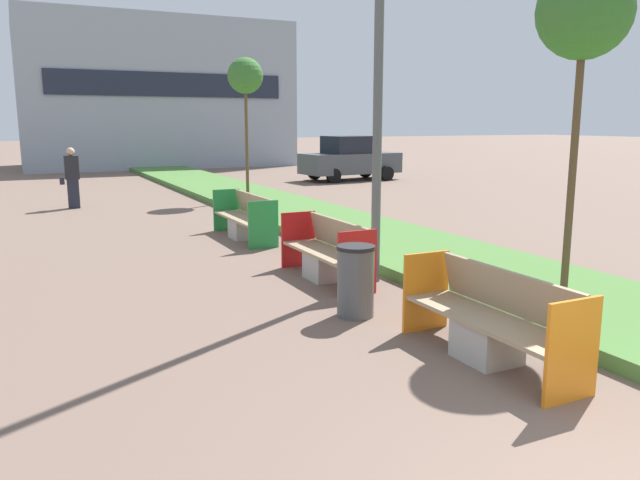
{
  "coord_description": "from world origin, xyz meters",
  "views": [
    {
      "loc": [
        -3.34,
        -1.65,
        2.44
      ],
      "look_at": [
        0.9,
        7.08,
        0.6
      ],
      "focal_mm": 35.0,
      "sensor_mm": 36.0,
      "label": 1
    }
  ],
  "objects_px": {
    "bench_red_frame": "(327,256)",
    "pedestrian_walking": "(72,178)",
    "bench_orange_frame": "(491,325)",
    "sapling_tree_far": "(245,77)",
    "bench_green_frame": "(245,221)",
    "sapling_tree_near": "(584,15)",
    "parked_car_distant": "(350,159)",
    "litter_bin": "(356,281)"
  },
  "relations": [
    {
      "from": "bench_red_frame",
      "to": "pedestrian_walking",
      "type": "distance_m",
      "value": 10.93
    },
    {
      "from": "bench_orange_frame",
      "to": "sapling_tree_far",
      "type": "relative_size",
      "value": 0.51
    },
    {
      "from": "bench_orange_frame",
      "to": "bench_red_frame",
      "type": "relative_size",
      "value": 1.06
    },
    {
      "from": "bench_red_frame",
      "to": "bench_green_frame",
      "type": "xyz_separation_m",
      "value": [
        0.0,
        3.88,
        0.01
      ]
    },
    {
      "from": "sapling_tree_near",
      "to": "parked_car_distant",
      "type": "bearing_deg",
      "value": 70.36
    },
    {
      "from": "litter_bin",
      "to": "sapling_tree_far",
      "type": "xyz_separation_m",
      "value": [
        2.82,
        12.09,
        3.33
      ]
    },
    {
      "from": "sapling_tree_near",
      "to": "pedestrian_walking",
      "type": "bearing_deg",
      "value": 111.44
    },
    {
      "from": "sapling_tree_far",
      "to": "pedestrian_walking",
      "type": "bearing_deg",
      "value": 176.63
    },
    {
      "from": "bench_orange_frame",
      "to": "sapling_tree_far",
      "type": "xyz_separation_m",
      "value": [
        2.29,
        14.01,
        3.42
      ]
    },
    {
      "from": "litter_bin",
      "to": "bench_orange_frame",
      "type": "bearing_deg",
      "value": -74.64
    },
    {
      "from": "bench_orange_frame",
      "to": "bench_green_frame",
      "type": "bearing_deg",
      "value": 89.99
    },
    {
      "from": "bench_orange_frame",
      "to": "litter_bin",
      "type": "xyz_separation_m",
      "value": [
        -0.53,
        1.92,
        0.09
      ]
    },
    {
      "from": "bench_orange_frame",
      "to": "sapling_tree_near",
      "type": "height_order",
      "value": "sapling_tree_near"
    },
    {
      "from": "sapling_tree_far",
      "to": "parked_car_distant",
      "type": "bearing_deg",
      "value": 36.3
    },
    {
      "from": "sapling_tree_near",
      "to": "pedestrian_walking",
      "type": "height_order",
      "value": "sapling_tree_near"
    },
    {
      "from": "bench_orange_frame",
      "to": "pedestrian_walking",
      "type": "bearing_deg",
      "value": 101.35
    },
    {
      "from": "pedestrian_walking",
      "to": "parked_car_distant",
      "type": "xyz_separation_m",
      "value": [
        11.38,
        4.26,
        0.03
      ]
    },
    {
      "from": "bench_green_frame",
      "to": "parked_car_distant",
      "type": "bearing_deg",
      "value": 52.07
    },
    {
      "from": "bench_red_frame",
      "to": "sapling_tree_far",
      "type": "xyz_separation_m",
      "value": [
        2.29,
        10.23,
        3.42
      ]
    },
    {
      "from": "bench_red_frame",
      "to": "pedestrian_walking",
      "type": "relative_size",
      "value": 1.21
    },
    {
      "from": "pedestrian_walking",
      "to": "litter_bin",
      "type": "bearing_deg",
      "value": -79.29
    },
    {
      "from": "bench_red_frame",
      "to": "sapling_tree_near",
      "type": "bearing_deg",
      "value": -48.78
    },
    {
      "from": "bench_green_frame",
      "to": "sapling_tree_far",
      "type": "bearing_deg",
      "value": 70.16
    },
    {
      "from": "bench_red_frame",
      "to": "sapling_tree_near",
      "type": "xyz_separation_m",
      "value": [
        2.29,
        -2.62,
        3.4
      ]
    },
    {
      "from": "litter_bin",
      "to": "parked_car_distant",
      "type": "height_order",
      "value": "parked_car_distant"
    },
    {
      "from": "bench_orange_frame",
      "to": "bench_green_frame",
      "type": "height_order",
      "value": "same"
    },
    {
      "from": "bench_red_frame",
      "to": "sapling_tree_near",
      "type": "height_order",
      "value": "sapling_tree_near"
    },
    {
      "from": "bench_green_frame",
      "to": "bench_orange_frame",
      "type": "bearing_deg",
      "value": -90.01
    },
    {
      "from": "parked_car_distant",
      "to": "bench_green_frame",
      "type": "bearing_deg",
      "value": -133.02
    },
    {
      "from": "bench_green_frame",
      "to": "litter_bin",
      "type": "xyz_separation_m",
      "value": [
        -0.53,
        -5.74,
        0.08
      ]
    },
    {
      "from": "parked_car_distant",
      "to": "bench_red_frame",
      "type": "bearing_deg",
      "value": -124.99
    },
    {
      "from": "sapling_tree_far",
      "to": "bench_green_frame",
      "type": "bearing_deg",
      "value": -109.84
    },
    {
      "from": "bench_orange_frame",
      "to": "litter_bin",
      "type": "height_order",
      "value": "bench_orange_frame"
    },
    {
      "from": "bench_orange_frame",
      "to": "parked_car_distant",
      "type": "relative_size",
      "value": 0.51
    },
    {
      "from": "bench_red_frame",
      "to": "litter_bin",
      "type": "relative_size",
      "value": 2.29
    },
    {
      "from": "bench_orange_frame",
      "to": "sapling_tree_near",
      "type": "relative_size",
      "value": 0.51
    },
    {
      "from": "bench_orange_frame",
      "to": "sapling_tree_near",
      "type": "xyz_separation_m",
      "value": [
        2.29,
        1.16,
        3.39
      ]
    },
    {
      "from": "bench_orange_frame",
      "to": "litter_bin",
      "type": "bearing_deg",
      "value": 105.36
    },
    {
      "from": "bench_red_frame",
      "to": "bench_orange_frame",
      "type": "bearing_deg",
      "value": -89.98
    },
    {
      "from": "bench_red_frame",
      "to": "sapling_tree_near",
      "type": "relative_size",
      "value": 0.48
    },
    {
      "from": "pedestrian_walking",
      "to": "bench_red_frame",
      "type": "bearing_deg",
      "value": -74.76
    },
    {
      "from": "litter_bin",
      "to": "sapling_tree_near",
      "type": "distance_m",
      "value": 4.41
    }
  ]
}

